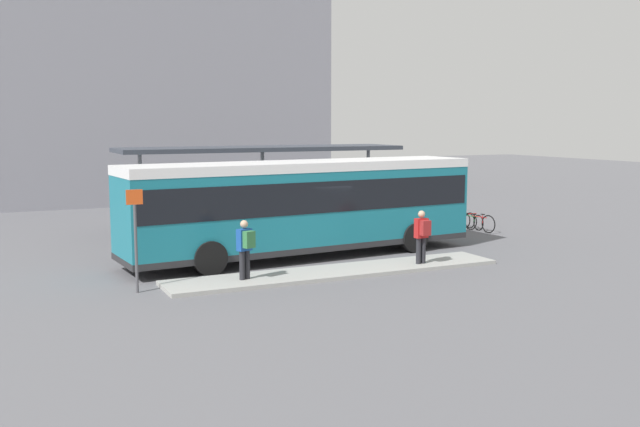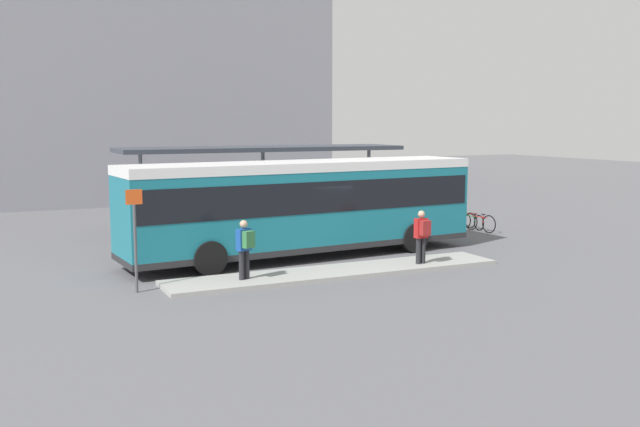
{
  "view_description": "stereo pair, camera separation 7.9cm",
  "coord_description": "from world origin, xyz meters",
  "px_view_note": "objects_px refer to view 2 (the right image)",
  "views": [
    {
      "loc": [
        -9.85,
        -21.83,
        4.56
      ],
      "look_at": [
        0.62,
        0.0,
        1.47
      ],
      "focal_mm": 40.0,
      "sensor_mm": 36.0,
      "label": 1
    },
    {
      "loc": [
        -9.78,
        -21.87,
        4.56
      ],
      "look_at": [
        0.62,
        0.0,
        1.47
      ],
      "focal_mm": 40.0,
      "sensor_mm": 36.0,
      "label": 2
    }
  ],
  "objects_px": {
    "bicycle_green": "(472,221)",
    "bicycle_black": "(448,218)",
    "pedestrian_companion": "(422,233)",
    "platform_sign": "(135,236)",
    "bicycle_red": "(480,222)",
    "pedestrian_waiting": "(245,246)",
    "city_bus": "(304,202)",
    "bicycle_orange": "(463,219)",
    "potted_planter_near_shelter": "(293,221)"
  },
  "relations": [
    {
      "from": "city_bus",
      "to": "bicycle_orange",
      "type": "bearing_deg",
      "value": 16.23
    },
    {
      "from": "bicycle_green",
      "to": "bicycle_red",
      "type": "bearing_deg",
      "value": 168.91
    },
    {
      "from": "city_bus",
      "to": "bicycle_black",
      "type": "bearing_deg",
      "value": 20.59
    },
    {
      "from": "bicycle_red",
      "to": "bicycle_orange",
      "type": "bearing_deg",
      "value": -14.11
    },
    {
      "from": "bicycle_green",
      "to": "bicycle_black",
      "type": "bearing_deg",
      "value": 12.55
    },
    {
      "from": "bicycle_red",
      "to": "bicycle_green",
      "type": "distance_m",
      "value": 0.71
    },
    {
      "from": "city_bus",
      "to": "bicycle_red",
      "type": "xyz_separation_m",
      "value": [
        9.08,
        2.1,
        -1.52
      ]
    },
    {
      "from": "pedestrian_waiting",
      "to": "bicycle_orange",
      "type": "xyz_separation_m",
      "value": [
        12.39,
        6.44,
        -0.76
      ]
    },
    {
      "from": "pedestrian_companion",
      "to": "bicycle_black",
      "type": "relative_size",
      "value": 1.05
    },
    {
      "from": "pedestrian_waiting",
      "to": "bicycle_red",
      "type": "relative_size",
      "value": 0.96
    },
    {
      "from": "pedestrian_companion",
      "to": "bicycle_orange",
      "type": "height_order",
      "value": "pedestrian_companion"
    },
    {
      "from": "city_bus",
      "to": "pedestrian_companion",
      "type": "bearing_deg",
      "value": -54.82
    },
    {
      "from": "pedestrian_companion",
      "to": "bicycle_red",
      "type": "xyz_separation_m",
      "value": [
        6.43,
        5.3,
        -0.71
      ]
    },
    {
      "from": "pedestrian_companion",
      "to": "potted_planter_near_shelter",
      "type": "bearing_deg",
      "value": 5.01
    },
    {
      "from": "bicycle_black",
      "to": "bicycle_green",
      "type": "bearing_deg",
      "value": 10.47
    },
    {
      "from": "city_bus",
      "to": "bicycle_red",
      "type": "distance_m",
      "value": 9.45
    },
    {
      "from": "bicycle_red",
      "to": "bicycle_black",
      "type": "distance_m",
      "value": 2.08
    },
    {
      "from": "pedestrian_waiting",
      "to": "bicycle_black",
      "type": "relative_size",
      "value": 1.05
    },
    {
      "from": "pedestrian_waiting",
      "to": "bicycle_black",
      "type": "xyz_separation_m",
      "value": [
        12.1,
        7.13,
        -0.75
      ]
    },
    {
      "from": "city_bus",
      "to": "platform_sign",
      "type": "distance_m",
      "value": 6.75
    },
    {
      "from": "city_bus",
      "to": "pedestrian_companion",
      "type": "relative_size",
      "value": 7.4
    },
    {
      "from": "bicycle_green",
      "to": "bicycle_orange",
      "type": "distance_m",
      "value": 0.69
    },
    {
      "from": "city_bus",
      "to": "pedestrian_waiting",
      "type": "height_order",
      "value": "city_bus"
    },
    {
      "from": "pedestrian_companion",
      "to": "bicycle_red",
      "type": "height_order",
      "value": "pedestrian_companion"
    },
    {
      "from": "pedestrian_waiting",
      "to": "bicycle_red",
      "type": "bearing_deg",
      "value": -86.97
    },
    {
      "from": "pedestrian_waiting",
      "to": "pedestrian_companion",
      "type": "xyz_separation_m",
      "value": [
        5.81,
        -0.24,
        -0.0
      ]
    },
    {
      "from": "bicycle_red",
      "to": "bicycle_green",
      "type": "xyz_separation_m",
      "value": [
        0.15,
        0.69,
        -0.04
      ]
    },
    {
      "from": "bicycle_green",
      "to": "bicycle_black",
      "type": "height_order",
      "value": "bicycle_black"
    },
    {
      "from": "bicycle_black",
      "to": "potted_planter_near_shelter",
      "type": "distance_m",
      "value": 7.4
    },
    {
      "from": "pedestrian_companion",
      "to": "platform_sign",
      "type": "height_order",
      "value": "platform_sign"
    },
    {
      "from": "pedestrian_waiting",
      "to": "bicycle_green",
      "type": "relative_size",
      "value": 1.06
    },
    {
      "from": "city_bus",
      "to": "bicycle_black",
      "type": "xyz_separation_m",
      "value": [
        8.94,
        4.18,
        -1.55
      ]
    },
    {
      "from": "bicycle_red",
      "to": "platform_sign",
      "type": "height_order",
      "value": "platform_sign"
    },
    {
      "from": "city_bus",
      "to": "bicycle_green",
      "type": "relative_size",
      "value": 7.83
    },
    {
      "from": "bicycle_black",
      "to": "potted_planter_near_shelter",
      "type": "xyz_separation_m",
      "value": [
        -7.38,
        0.42,
        0.24
      ]
    },
    {
      "from": "pedestrian_waiting",
      "to": "platform_sign",
      "type": "bearing_deg",
      "value": 66.08
    },
    {
      "from": "bicycle_orange",
      "to": "platform_sign",
      "type": "height_order",
      "value": "platform_sign"
    },
    {
      "from": "pedestrian_waiting",
      "to": "pedestrian_companion",
      "type": "height_order",
      "value": "pedestrian_waiting"
    },
    {
      "from": "bicycle_black",
      "to": "pedestrian_waiting",
      "type": "bearing_deg",
      "value": -60.8
    },
    {
      "from": "pedestrian_companion",
      "to": "bicycle_black",
      "type": "height_order",
      "value": "pedestrian_companion"
    },
    {
      "from": "platform_sign",
      "to": "pedestrian_waiting",
      "type": "bearing_deg",
      "value": -4.5
    },
    {
      "from": "bicycle_orange",
      "to": "bicycle_black",
      "type": "bearing_deg",
      "value": -163.66
    },
    {
      "from": "city_bus",
      "to": "bicycle_red",
      "type": "height_order",
      "value": "city_bus"
    },
    {
      "from": "pedestrian_waiting",
      "to": "bicycle_black",
      "type": "bearing_deg",
      "value": -78.89
    },
    {
      "from": "bicycle_green",
      "to": "potted_planter_near_shelter",
      "type": "distance_m",
      "value": 7.89
    },
    {
      "from": "pedestrian_companion",
      "to": "platform_sign",
      "type": "relative_size",
      "value": 0.61
    },
    {
      "from": "bicycle_green",
      "to": "bicycle_black",
      "type": "distance_m",
      "value": 1.41
    },
    {
      "from": "pedestrian_companion",
      "to": "potted_planter_near_shelter",
      "type": "distance_m",
      "value": 7.89
    },
    {
      "from": "bicycle_red",
      "to": "bicycle_black",
      "type": "relative_size",
      "value": 1.1
    },
    {
      "from": "platform_sign",
      "to": "bicycle_green",
      "type": "bearing_deg",
      "value": 19.7
    }
  ]
}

